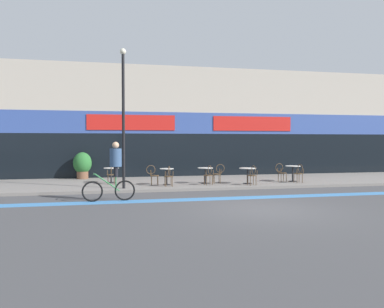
% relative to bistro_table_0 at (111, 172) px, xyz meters
% --- Properties ---
extents(ground_plane, '(120.00, 120.00, 0.00)m').
position_rel_bistro_table_0_xyz_m(ground_plane, '(4.62, -7.31, -0.63)').
color(ground_plane, '#424244').
extents(sidewalk_slab, '(40.00, 5.50, 0.12)m').
position_rel_bistro_table_0_xyz_m(sidewalk_slab, '(4.62, -0.06, -0.57)').
color(sidewalk_slab, slate).
rests_on(sidewalk_slab, ground).
extents(storefront_facade, '(40.00, 4.06, 6.32)m').
position_rel_bistro_table_0_xyz_m(storefront_facade, '(4.62, 4.66, 2.51)').
color(storefront_facade, '#B2A899').
rests_on(storefront_facade, ground).
extents(bike_lane_stripe, '(36.00, 0.70, 0.01)m').
position_rel_bistro_table_0_xyz_m(bike_lane_stripe, '(4.62, -5.01, -0.63)').
color(bike_lane_stripe, '#3D7AB7').
rests_on(bike_lane_stripe, ground).
extents(bistro_table_0, '(0.71, 0.71, 0.71)m').
position_rel_bistro_table_0_xyz_m(bistro_table_0, '(0.00, 0.00, 0.00)').
color(bistro_table_0, black).
rests_on(bistro_table_0, sidewalk_slab).
extents(bistro_table_1, '(0.63, 0.63, 0.74)m').
position_rel_bistro_table_0_xyz_m(bistro_table_1, '(2.47, -1.35, 0.01)').
color(bistro_table_1, black).
rests_on(bistro_table_1, sidewalk_slab).
extents(bistro_table_2, '(0.70, 0.70, 0.74)m').
position_rel_bistro_table_0_xyz_m(bistro_table_2, '(4.30, -1.21, 0.02)').
color(bistro_table_2, black).
rests_on(bistro_table_2, sidewalk_slab).
extents(bistro_table_3, '(0.78, 0.78, 0.73)m').
position_rel_bistro_table_0_xyz_m(bistro_table_3, '(6.20, -1.71, 0.02)').
color(bistro_table_3, black).
rests_on(bistro_table_3, sidewalk_slab).
extents(bistro_table_4, '(0.73, 0.73, 0.77)m').
position_rel_bistro_table_0_xyz_m(bistro_table_4, '(8.71, -1.25, 0.04)').
color(bistro_table_4, black).
rests_on(bistro_table_4, sidewalk_slab).
extents(cafe_chair_0_near, '(0.42, 0.58, 0.90)m').
position_rel_bistro_table_0_xyz_m(cafe_chair_0_near, '(0.00, -0.63, 0.01)').
color(cafe_chair_0_near, '#4C3823').
rests_on(cafe_chair_0_near, sidewalk_slab).
extents(cafe_chair_1_near, '(0.41, 0.58, 0.90)m').
position_rel_bistro_table_0_xyz_m(cafe_chair_1_near, '(2.47, -1.98, 0.01)').
color(cafe_chair_1_near, '#4C3823').
rests_on(cafe_chair_1_near, sidewalk_slab).
extents(cafe_chair_1_side, '(0.58, 0.42, 0.90)m').
position_rel_bistro_table_0_xyz_m(cafe_chair_1_side, '(1.84, -1.35, 0.01)').
color(cafe_chair_1_side, '#4C3823').
rests_on(cafe_chair_1_side, sidewalk_slab).
extents(cafe_chair_2_near, '(0.45, 0.60, 0.90)m').
position_rel_bistro_table_0_xyz_m(cafe_chair_2_near, '(4.31, -1.84, 0.01)').
color(cafe_chair_2_near, '#4C3823').
rests_on(cafe_chair_2_near, sidewalk_slab).
extents(cafe_chair_2_side, '(0.59, 0.43, 0.90)m').
position_rel_bistro_table_0_xyz_m(cafe_chair_2_side, '(4.93, -1.22, 0.01)').
color(cafe_chair_2_side, '#4C3823').
rests_on(cafe_chair_2_side, sidewalk_slab).
extents(cafe_chair_3_near, '(0.43, 0.59, 0.90)m').
position_rel_bistro_table_0_xyz_m(cafe_chair_3_near, '(6.21, -2.33, 0.01)').
color(cafe_chair_3_near, '#4C3823').
rests_on(cafe_chair_3_near, sidewalk_slab).
extents(cafe_chair_4_near, '(0.42, 0.59, 0.90)m').
position_rel_bistro_table_0_xyz_m(cafe_chair_4_near, '(8.72, -1.87, 0.01)').
color(cafe_chair_4_near, '#4C3823').
rests_on(cafe_chair_4_near, sidewalk_slab).
extents(cafe_chair_4_side, '(0.59, 0.42, 0.90)m').
position_rel_bistro_table_0_xyz_m(cafe_chair_4_side, '(8.09, -1.25, 0.01)').
color(cafe_chair_4_side, '#4C3823').
rests_on(cafe_chair_4_side, sidewalk_slab).
extents(planter_pot, '(0.94, 0.94, 1.40)m').
position_rel_bistro_table_0_xyz_m(planter_pot, '(-1.48, 2.25, 0.24)').
color(planter_pot, brown).
rests_on(planter_pot, sidewalk_slab).
extents(lamp_post, '(0.26, 0.26, 5.82)m').
position_rel_bistro_table_0_xyz_m(lamp_post, '(0.53, -2.23, 2.81)').
color(lamp_post, black).
rests_on(lamp_post, sidewalk_slab).
extents(cyclist_0, '(1.83, 0.50, 2.08)m').
position_rel_bistro_table_0_xyz_m(cyclist_0, '(0.10, -4.74, 0.52)').
color(cyclist_0, black).
rests_on(cyclist_0, ground).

